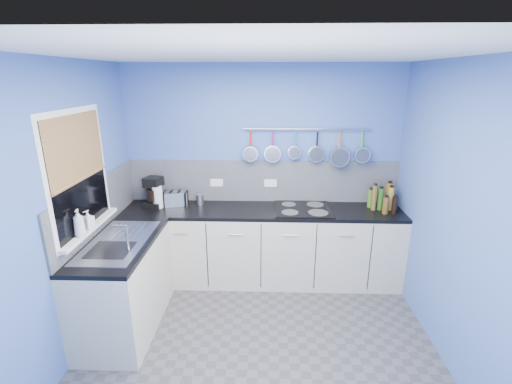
# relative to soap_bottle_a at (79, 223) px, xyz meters

# --- Properties ---
(floor) EXTENTS (3.20, 3.00, 0.02)m
(floor) POSITION_rel_soap_bottle_a_xyz_m (1.53, -0.10, -1.18)
(floor) COLOR #47474C
(floor) RESTS_ON ground
(ceiling) EXTENTS (3.20, 3.00, 0.02)m
(ceiling) POSITION_rel_soap_bottle_a_xyz_m (1.53, -0.10, 1.34)
(ceiling) COLOR white
(ceiling) RESTS_ON ground
(wall_back) EXTENTS (3.20, 0.02, 2.50)m
(wall_back) POSITION_rel_soap_bottle_a_xyz_m (1.53, 1.41, 0.08)
(wall_back) COLOR #4364B3
(wall_back) RESTS_ON ground
(wall_front) EXTENTS (3.20, 0.02, 2.50)m
(wall_front) POSITION_rel_soap_bottle_a_xyz_m (1.53, -1.61, 0.08)
(wall_front) COLOR #4364B3
(wall_front) RESTS_ON ground
(wall_left) EXTENTS (0.02, 3.00, 2.50)m
(wall_left) POSITION_rel_soap_bottle_a_xyz_m (-0.08, -0.10, 0.08)
(wall_left) COLOR #4364B3
(wall_left) RESTS_ON ground
(wall_right) EXTENTS (0.02, 3.00, 2.50)m
(wall_right) POSITION_rel_soap_bottle_a_xyz_m (3.14, -0.10, 0.08)
(wall_right) COLOR #4364B3
(wall_right) RESTS_ON ground
(backsplash_back) EXTENTS (3.20, 0.02, 0.50)m
(backsplash_back) POSITION_rel_soap_bottle_a_xyz_m (1.53, 1.39, -0.02)
(backsplash_back) COLOR gray
(backsplash_back) RESTS_ON wall_back
(backsplash_left) EXTENTS (0.02, 1.80, 0.50)m
(backsplash_left) POSITION_rel_soap_bottle_a_xyz_m (-0.06, 0.50, -0.02)
(backsplash_left) COLOR gray
(backsplash_left) RESTS_ON wall_left
(cabinet_run_back) EXTENTS (3.20, 0.60, 0.86)m
(cabinet_run_back) POSITION_rel_soap_bottle_a_xyz_m (1.53, 1.10, -0.74)
(cabinet_run_back) COLOR beige
(cabinet_run_back) RESTS_ON ground
(worktop_back) EXTENTS (3.20, 0.60, 0.04)m
(worktop_back) POSITION_rel_soap_bottle_a_xyz_m (1.53, 1.10, -0.29)
(worktop_back) COLOR black
(worktop_back) RESTS_ON cabinet_run_back
(cabinet_run_left) EXTENTS (0.60, 1.20, 0.86)m
(cabinet_run_left) POSITION_rel_soap_bottle_a_xyz_m (0.23, 0.20, -0.74)
(cabinet_run_left) COLOR beige
(cabinet_run_left) RESTS_ON ground
(worktop_left) EXTENTS (0.60, 1.20, 0.04)m
(worktop_left) POSITION_rel_soap_bottle_a_xyz_m (0.23, 0.20, -0.29)
(worktop_left) COLOR black
(worktop_left) RESTS_ON cabinet_run_left
(window_frame) EXTENTS (0.01, 1.00, 1.10)m
(window_frame) POSITION_rel_soap_bottle_a_xyz_m (-0.05, 0.20, 0.38)
(window_frame) COLOR white
(window_frame) RESTS_ON wall_left
(window_glass) EXTENTS (0.01, 0.90, 1.00)m
(window_glass) POSITION_rel_soap_bottle_a_xyz_m (-0.04, 0.20, 0.38)
(window_glass) COLOR black
(window_glass) RESTS_ON wall_left
(bamboo_blind) EXTENTS (0.01, 0.90, 0.55)m
(bamboo_blind) POSITION_rel_soap_bottle_a_xyz_m (-0.03, 0.20, 0.61)
(bamboo_blind) COLOR olive
(bamboo_blind) RESTS_ON wall_left
(window_sill) EXTENTS (0.10, 0.98, 0.03)m
(window_sill) POSITION_rel_soap_bottle_a_xyz_m (-0.02, 0.20, -0.13)
(window_sill) COLOR white
(window_sill) RESTS_ON wall_left
(sink_unit) EXTENTS (0.50, 0.95, 0.01)m
(sink_unit) POSITION_rel_soap_bottle_a_xyz_m (0.23, 0.20, -0.27)
(sink_unit) COLOR silver
(sink_unit) RESTS_ON worktop_left
(mixer_tap) EXTENTS (0.12, 0.08, 0.26)m
(mixer_tap) POSITION_rel_soap_bottle_a_xyz_m (0.39, 0.02, -0.14)
(mixer_tap) COLOR silver
(mixer_tap) RESTS_ON worktop_left
(socket_left) EXTENTS (0.15, 0.01, 0.09)m
(socket_left) POSITION_rel_soap_bottle_a_xyz_m (0.98, 1.38, -0.04)
(socket_left) COLOR white
(socket_left) RESTS_ON backsplash_back
(socket_right) EXTENTS (0.15, 0.01, 0.09)m
(socket_right) POSITION_rel_soap_bottle_a_xyz_m (1.63, 1.38, -0.04)
(socket_right) COLOR white
(socket_right) RESTS_ON backsplash_back
(pot_rail) EXTENTS (1.45, 0.02, 0.02)m
(pot_rail) POSITION_rel_soap_bottle_a_xyz_m (2.03, 1.35, 0.61)
(pot_rail) COLOR silver
(pot_rail) RESTS_ON wall_back
(soap_bottle_a) EXTENTS (0.11, 0.11, 0.24)m
(soap_bottle_a) POSITION_rel_soap_bottle_a_xyz_m (0.00, 0.00, 0.00)
(soap_bottle_a) COLOR white
(soap_bottle_a) RESTS_ON window_sill
(soap_bottle_b) EXTENTS (0.10, 0.10, 0.17)m
(soap_bottle_b) POSITION_rel_soap_bottle_a_xyz_m (0.00, 0.16, -0.03)
(soap_bottle_b) COLOR white
(soap_bottle_b) RESTS_ON window_sill
(paper_towel) EXTENTS (0.13, 0.13, 0.26)m
(paper_towel) POSITION_rel_soap_bottle_a_xyz_m (0.33, 1.11, -0.14)
(paper_towel) COLOR white
(paper_towel) RESTS_ON worktop_back
(coffee_maker) EXTENTS (0.24, 0.25, 0.35)m
(coffee_maker) POSITION_rel_soap_bottle_a_xyz_m (0.28, 1.15, -0.10)
(coffee_maker) COLOR black
(coffee_maker) RESTS_ON worktop_back
(toaster) EXTENTS (0.29, 0.21, 0.16)m
(toaster) POSITION_rel_soap_bottle_a_xyz_m (0.51, 1.20, -0.19)
(toaster) COLOR silver
(toaster) RESTS_ON worktop_back
(canister) EXTENTS (0.10, 0.10, 0.13)m
(canister) POSITION_rel_soap_bottle_a_xyz_m (0.80, 1.23, -0.21)
(canister) COLOR silver
(canister) RESTS_ON worktop_back
(hob) EXTENTS (0.64, 0.57, 0.01)m
(hob) POSITION_rel_soap_bottle_a_xyz_m (2.00, 1.11, -0.26)
(hob) COLOR black
(hob) RESTS_ON worktop_back
(pan_0) EXTENTS (0.18, 0.09, 0.37)m
(pan_0) POSITION_rel_soap_bottle_a_xyz_m (1.40, 1.34, 0.43)
(pan_0) COLOR silver
(pan_0) RESTS_ON pot_rail
(pan_1) EXTENTS (0.19, 0.06, 0.38)m
(pan_1) POSITION_rel_soap_bottle_a_xyz_m (1.65, 1.34, 0.42)
(pan_1) COLOR silver
(pan_1) RESTS_ON pot_rail
(pan_2) EXTENTS (0.15, 0.06, 0.34)m
(pan_2) POSITION_rel_soap_bottle_a_xyz_m (1.90, 1.34, 0.44)
(pan_2) COLOR silver
(pan_2) RESTS_ON pot_rail
(pan_3) EXTENTS (0.19, 0.05, 0.38)m
(pan_3) POSITION_rel_soap_bottle_a_xyz_m (2.16, 1.34, 0.42)
(pan_3) COLOR silver
(pan_3) RESTS_ON pot_rail
(pan_4) EXTENTS (0.23, 0.12, 0.42)m
(pan_4) POSITION_rel_soap_bottle_a_xyz_m (2.41, 1.34, 0.40)
(pan_4) COLOR silver
(pan_4) RESTS_ON pot_rail
(pan_5) EXTENTS (0.18, 0.11, 0.37)m
(pan_5) POSITION_rel_soap_bottle_a_xyz_m (2.67, 1.34, 0.43)
(pan_5) COLOR silver
(pan_5) RESTS_ON pot_rail
(condiment_0) EXTENTS (0.07, 0.07, 0.29)m
(condiment_0) POSITION_rel_soap_bottle_a_xyz_m (3.00, 1.24, -0.13)
(condiment_0) COLOR #8C5914
(condiment_0) RESTS_ON worktop_back
(condiment_1) EXTENTS (0.07, 0.07, 0.20)m
(condiment_1) POSITION_rel_soap_bottle_a_xyz_m (2.90, 1.21, -0.17)
(condiment_1) COLOR black
(condiment_1) RESTS_ON worktop_back
(condiment_2) EXTENTS (0.06, 0.06, 0.21)m
(condiment_2) POSITION_rel_soap_bottle_a_xyz_m (2.78, 1.21, -0.16)
(condiment_2) COLOR #3F721E
(condiment_2) RESTS_ON worktop_back
(condiment_3) EXTENTS (0.07, 0.07, 0.27)m
(condiment_3) POSITION_rel_soap_bottle_a_xyz_m (2.99, 1.13, -0.14)
(condiment_3) COLOR olive
(condiment_3) RESTS_ON worktop_back
(condiment_4) EXTENTS (0.06, 0.06, 0.25)m
(condiment_4) POSITION_rel_soap_bottle_a_xyz_m (2.88, 1.13, -0.14)
(condiment_4) COLOR #265919
(condiment_4) RESTS_ON worktop_back
(condiment_5) EXTENTS (0.05, 0.05, 0.29)m
(condiment_5) POSITION_rel_soap_bottle_a_xyz_m (2.80, 1.12, -0.12)
(condiment_5) COLOR brown
(condiment_5) RESTS_ON worktop_back
(condiment_6) EXTENTS (0.06, 0.06, 0.20)m
(condiment_6) POSITION_rel_soap_bottle_a_xyz_m (3.00, 1.02, -0.17)
(condiment_6) COLOR black
(condiment_6) RESTS_ON worktop_back
(condiment_7) EXTENTS (0.07, 0.07, 0.19)m
(condiment_7) POSITION_rel_soap_bottle_a_xyz_m (2.90, 1.01, -0.17)
(condiment_7) COLOR brown
(condiment_7) RESTS_ON worktop_back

